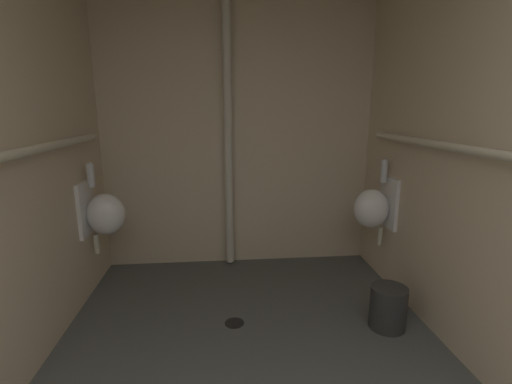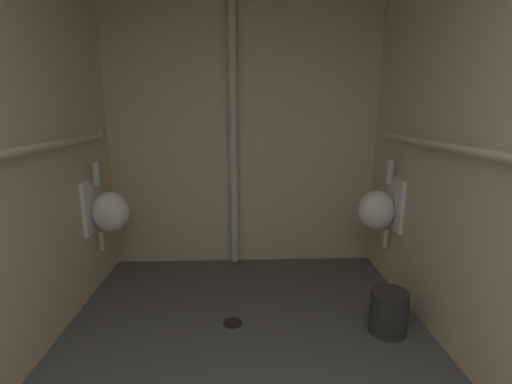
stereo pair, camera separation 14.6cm
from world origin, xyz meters
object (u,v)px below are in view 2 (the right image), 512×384
(urinal_left_mid, at_px, (108,211))
(standpipe_back_wall, at_px, (233,127))
(floor_drain, at_px, (233,322))
(urinal_right_mid, at_px, (379,209))
(waste_bin, at_px, (389,312))

(urinal_left_mid, relative_size, standpipe_back_wall, 0.29)
(floor_drain, bearing_deg, urinal_left_mid, 150.56)
(urinal_left_mid, relative_size, urinal_right_mid, 1.00)
(urinal_left_mid, distance_m, waste_bin, 2.29)
(standpipe_back_wall, distance_m, floor_drain, 1.70)
(floor_drain, bearing_deg, standpipe_back_wall, 90.06)
(waste_bin, bearing_deg, floor_drain, 172.34)
(urinal_left_mid, bearing_deg, waste_bin, -19.01)
(urinal_right_mid, xyz_separation_m, waste_bin, (-0.15, -0.69, -0.54))
(standpipe_back_wall, bearing_deg, urinal_left_mid, -155.64)
(standpipe_back_wall, xyz_separation_m, floor_drain, (0.00, -1.05, -1.34))
(urinal_right_mid, xyz_separation_m, standpipe_back_wall, (-1.22, 0.50, 0.66))
(urinal_left_mid, height_order, waste_bin, urinal_left_mid)
(urinal_left_mid, relative_size, waste_bin, 2.50)
(urinal_left_mid, xyz_separation_m, standpipe_back_wall, (1.03, 0.47, 0.66))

